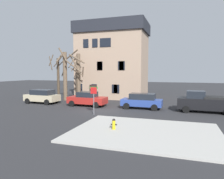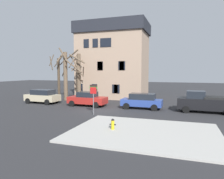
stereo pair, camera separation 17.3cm
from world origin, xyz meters
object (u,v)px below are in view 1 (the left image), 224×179
(pickup_truck_black, at_px, (205,102))
(bicycle_leaning, at_px, (82,99))
(tree_bare_mid, at_px, (65,74))
(tree_bare_far, at_px, (77,78))
(car_blue_wagon, at_px, (142,101))
(car_beige_wagon, at_px, (42,96))
(car_red_sedan, at_px, (87,99))
(street_sign_pole, at_px, (94,95))
(building_main, at_px, (113,60))
(fire_hydrant, at_px, (114,124))
(tree_bare_near, at_px, (58,76))
(tree_bare_end, at_px, (78,76))

(pickup_truck_black, bearing_deg, bicycle_leaning, 170.92)
(bicycle_leaning, bearing_deg, tree_bare_mid, 161.57)
(pickup_truck_black, bearing_deg, tree_bare_far, 167.64)
(tree_bare_mid, relative_size, car_blue_wagon, 1.67)
(tree_bare_mid, height_order, car_beige_wagon, tree_bare_mid)
(tree_bare_mid, bearing_deg, car_red_sedan, -35.11)
(car_red_sedan, bearing_deg, street_sign_pole, -58.52)
(building_main, relative_size, street_sign_pole, 4.32)
(car_blue_wagon, height_order, fire_hydrant, car_blue_wagon)
(tree_bare_far, distance_m, car_red_sedan, 5.26)
(tree_bare_near, height_order, pickup_truck_black, tree_bare_near)
(building_main, relative_size, car_beige_wagon, 2.57)
(car_beige_wagon, distance_m, street_sign_pole, 10.08)
(bicycle_leaning, bearing_deg, fire_hydrant, -54.76)
(car_beige_wagon, relative_size, pickup_truck_black, 0.82)
(car_red_sedan, height_order, pickup_truck_black, pickup_truck_black)
(building_main, distance_m, car_beige_wagon, 11.88)
(tree_bare_near, bearing_deg, tree_bare_end, -9.40)
(tree_bare_end, height_order, car_beige_wagon, tree_bare_end)
(tree_bare_far, distance_m, car_blue_wagon, 10.28)
(building_main, bearing_deg, fire_hydrant, -71.73)
(tree_bare_end, relative_size, pickup_truck_black, 1.20)
(tree_bare_far, bearing_deg, tree_bare_mid, -176.47)
(tree_bare_end, relative_size, car_red_sedan, 1.40)
(tree_bare_mid, xyz_separation_m, car_beige_wagon, (-1.33, -3.37, -2.76))
(tree_bare_near, height_order, tree_bare_far, tree_bare_near)
(pickup_truck_black, bearing_deg, street_sign_pole, -155.27)
(car_beige_wagon, xyz_separation_m, car_blue_wagon, (12.62, 0.11, -0.03))
(car_blue_wagon, bearing_deg, tree_bare_end, 161.59)
(car_red_sedan, bearing_deg, car_blue_wagon, 2.01)
(car_beige_wagon, height_order, car_blue_wagon, car_beige_wagon)
(tree_bare_near, bearing_deg, car_blue_wagon, -16.00)
(tree_bare_far, xyz_separation_m, street_sign_pole, (5.82, -7.99, -1.22))
(car_red_sedan, height_order, fire_hydrant, car_red_sedan)
(tree_bare_far, height_order, pickup_truck_black, tree_bare_far)
(car_beige_wagon, xyz_separation_m, bicycle_leaning, (4.36, 2.36, -0.53))
(tree_bare_far, height_order, street_sign_pole, tree_bare_far)
(tree_bare_end, xyz_separation_m, car_blue_wagon, (9.18, -3.06, -2.58))
(building_main, bearing_deg, tree_bare_end, -119.04)
(car_blue_wagon, height_order, street_sign_pole, street_sign_pole)
(car_red_sedan, relative_size, pickup_truck_black, 0.85)
(fire_hydrant, distance_m, street_sign_pole, 5.66)
(tree_bare_end, relative_size, bicycle_leaning, 3.83)
(building_main, bearing_deg, car_beige_wagon, -126.82)
(pickup_truck_black, bearing_deg, car_red_sedan, -179.29)
(tree_bare_end, distance_m, street_sign_pole, 9.60)
(car_beige_wagon, bearing_deg, tree_bare_near, 90.85)
(tree_bare_end, bearing_deg, car_beige_wagon, -137.34)
(car_blue_wagon, relative_size, pickup_truck_black, 0.81)
(tree_bare_mid, xyz_separation_m, street_sign_pole, (7.64, -7.88, -1.82))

